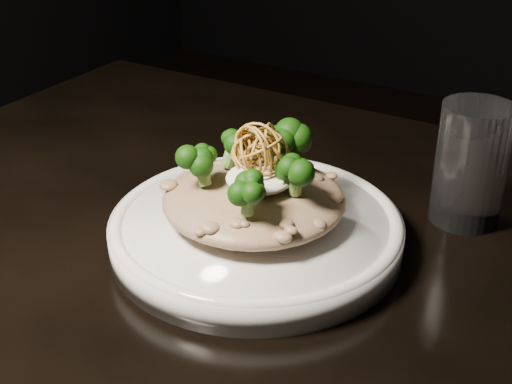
% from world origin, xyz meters
% --- Properties ---
extents(table, '(1.10, 0.80, 0.75)m').
position_xyz_m(table, '(0.00, 0.00, 0.67)').
color(table, black).
rests_on(table, ground).
extents(plate, '(0.27, 0.27, 0.03)m').
position_xyz_m(plate, '(-0.08, 0.04, 0.76)').
color(plate, silver).
rests_on(plate, table).
extents(risotto, '(0.16, 0.16, 0.04)m').
position_xyz_m(risotto, '(-0.08, 0.04, 0.80)').
color(risotto, brown).
rests_on(risotto, plate).
extents(broccoli, '(0.12, 0.12, 0.04)m').
position_xyz_m(broccoli, '(-0.07, 0.04, 0.83)').
color(broccoli, black).
rests_on(broccoli, risotto).
extents(cheese, '(0.06, 0.06, 0.02)m').
position_xyz_m(cheese, '(-0.07, 0.03, 0.82)').
color(cheese, white).
rests_on(cheese, risotto).
extents(shallots, '(0.06, 0.06, 0.04)m').
position_xyz_m(shallots, '(-0.08, 0.04, 0.85)').
color(shallots, '#8C5B1D').
rests_on(shallots, cheese).
extents(drinking_glass, '(0.07, 0.07, 0.12)m').
position_xyz_m(drinking_glass, '(0.07, 0.18, 0.81)').
color(drinking_glass, silver).
rests_on(drinking_glass, table).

